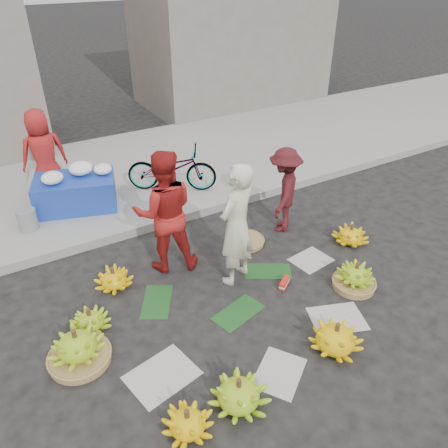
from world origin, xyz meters
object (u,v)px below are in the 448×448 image
banana_bunch_0 (78,348)px  banana_bunch_4 (355,277)px  vendor_cream (236,225)px  flower_table (76,190)px  bicycle (172,168)px

banana_bunch_0 → banana_bunch_4: banana_bunch_0 is taller
banana_bunch_4 → vendor_cream: 1.74m
flower_table → bicycle: 1.68m
banana_bunch_0 → vendor_cream: (2.23, 0.37, 0.66)m
banana_bunch_4 → flower_table: (-2.66, 3.84, 0.26)m
banana_bunch_0 → bicycle: bearing=50.3°
vendor_cream → flower_table: (-1.39, 2.88, -0.43)m
bicycle → vendor_cream: bearing=-153.9°
vendor_cream → flower_table: bearing=-88.6°
banana_bunch_4 → vendor_cream: bearing=142.9°
banana_bunch_4 → bicycle: size_ratio=0.35×
banana_bunch_0 → flower_table: size_ratio=0.50×
banana_bunch_0 → vendor_cream: 2.36m
banana_bunch_0 → vendor_cream: size_ratio=0.43×
banana_bunch_4 → bicycle: (-1.00, 3.60, 0.37)m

